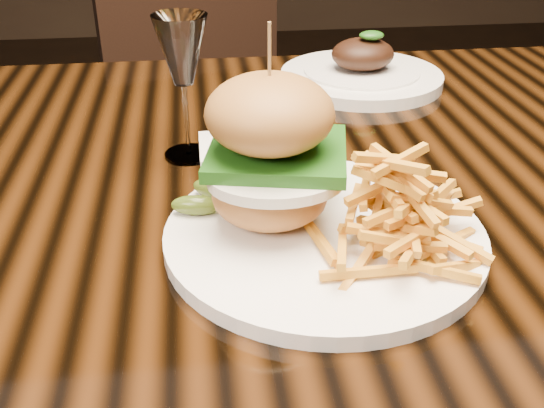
{
  "coord_description": "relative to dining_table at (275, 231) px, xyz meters",
  "views": [
    {
      "loc": [
        -0.08,
        -0.63,
        1.08
      ],
      "look_at": [
        -0.02,
        -0.17,
        0.81
      ],
      "focal_mm": 42.0,
      "sensor_mm": 36.0,
      "label": 1
    }
  ],
  "objects": [
    {
      "name": "dining_table",
      "position": [
        0.0,
        0.0,
        0.0
      ],
      "size": [
        1.6,
        0.9,
        0.75
      ],
      "color": "black",
      "rests_on": "ground"
    },
    {
      "name": "burger_plate",
      "position": [
        0.03,
        -0.15,
        0.13
      ],
      "size": [
        0.3,
        0.3,
        0.2
      ],
      "rotation": [
        0.0,
        0.0,
        -0.42
      ],
      "color": "white",
      "rests_on": "dining_table"
    },
    {
      "name": "ramekin",
      "position": [
        -0.04,
        0.0,
        0.1
      ],
      "size": [
        0.09,
        0.09,
        0.04
      ],
      "primitive_type": "cube",
      "rotation": [
        0.0,
        0.0,
        -0.14
      ],
      "color": "white",
      "rests_on": "dining_table"
    },
    {
      "name": "wine_glass",
      "position": [
        -0.1,
        0.06,
        0.2
      ],
      "size": [
        0.06,
        0.06,
        0.17
      ],
      "color": "white",
      "rests_on": "dining_table"
    },
    {
      "name": "far_dish",
      "position": [
        0.17,
        0.29,
        0.09
      ],
      "size": [
        0.25,
        0.25,
        0.08
      ],
      "rotation": [
        0.0,
        0.0,
        -0.28
      ],
      "color": "white",
      "rests_on": "dining_table"
    },
    {
      "name": "chair_far",
      "position": [
        -0.05,
        0.89,
        -0.13
      ],
      "size": [
        0.57,
        0.58,
        0.95
      ],
      "rotation": [
        0.0,
        0.0,
        0.29
      ],
      "color": "black",
      "rests_on": "ground"
    }
  ]
}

